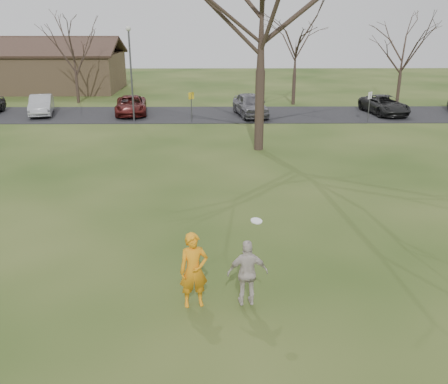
{
  "coord_description": "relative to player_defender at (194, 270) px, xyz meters",
  "views": [
    {
      "loc": [
        -0.16,
        -10.53,
        6.75
      ],
      "look_at": [
        0.0,
        4.0,
        1.5
      ],
      "focal_mm": 38.73,
      "sensor_mm": 36.0,
      "label": 1
    }
  ],
  "objects": [
    {
      "name": "catching_play",
      "position": [
        1.3,
        -0.16,
        0.02
      ],
      "size": [
        1.02,
        0.49,
        2.24
      ],
      "color": "beige",
      "rests_on": "ground"
    },
    {
      "name": "small_tree_row",
      "position": [
        5.17,
        30.19,
        2.93
      ],
      "size": [
        55.0,
        5.9,
        8.5
      ],
      "color": "#352821",
      "rests_on": "ground"
    },
    {
      "name": "big_tree",
      "position": [
        2.78,
        15.13,
        6.03
      ],
      "size": [
        9.0,
        9.0,
        14.0
      ],
      "primitive_type": null,
      "color": "#352821",
      "rests_on": "ground"
    },
    {
      "name": "building",
      "position": [
        -19.22,
        38.13,
        0.96
      ],
      "size": [
        20.6,
        8.5,
        5.14
      ],
      "color": "#8C6D4C",
      "rests_on": "ground"
    },
    {
      "name": "car_6",
      "position": [
        12.85,
        25.16,
        -0.26
      ],
      "size": [
        2.95,
        5.11,
        1.34
      ],
      "primitive_type": "imported",
      "rotation": [
        0.0,
        0.0,
        0.16
      ],
      "color": "black",
      "rests_on": "parking_strip"
    },
    {
      "name": "parking_strip",
      "position": [
        0.78,
        25.13,
        -0.95
      ],
      "size": [
        62.0,
        6.5,
        0.04
      ],
      "primitive_type": "cube",
      "color": "black",
      "rests_on": "ground"
    },
    {
      "name": "ground",
      "position": [
        0.78,
        0.13,
        -0.97
      ],
      "size": [
        120.0,
        120.0,
        0.0
      ],
      "primitive_type": "plane",
      "color": "#1E380F",
      "rests_on": "ground"
    },
    {
      "name": "car_2",
      "position": [
        -5.84,
        25.23,
        -0.27
      ],
      "size": [
        2.83,
        5.0,
        1.32
      ],
      "primitive_type": "imported",
      "rotation": [
        0.0,
        0.0,
        0.14
      ],
      "color": "#4F1412",
      "rests_on": "parking_strip"
    },
    {
      "name": "player_defender",
      "position": [
        0.0,
        0.0,
        0.0
      ],
      "size": [
        0.79,
        0.6,
        1.94
      ],
      "primitive_type": "imported",
      "rotation": [
        0.0,
        0.0,
        0.22
      ],
      "color": "orange",
      "rests_on": "ground"
    },
    {
      "name": "sign_white",
      "position": [
        10.78,
        22.13,
        0.48
      ],
      "size": [
        0.35,
        0.35,
        2.08
      ],
      "color": "#47474C",
      "rests_on": "ground"
    },
    {
      "name": "sign_yellow",
      "position": [
        -1.22,
        22.13,
        0.48
      ],
      "size": [
        0.35,
        0.35,
        2.08
      ],
      "color": "#47474C",
      "rests_on": "ground"
    },
    {
      "name": "car_1",
      "position": [
        -12.4,
        25.18,
        -0.22
      ],
      "size": [
        2.51,
        4.54,
        1.42
      ],
      "primitive_type": "imported",
      "rotation": [
        0.0,
        0.0,
        0.25
      ],
      "color": "#A0A1A5",
      "rests_on": "parking_strip"
    },
    {
      "name": "car_4",
      "position": [
        2.9,
        24.58,
        -0.13
      ],
      "size": [
        2.72,
        4.98,
        1.61
      ],
      "primitive_type": "imported",
      "rotation": [
        0.0,
        0.0,
        0.18
      ],
      "color": "slate",
      "rests_on": "parking_strip"
    },
    {
      "name": "lamp_post",
      "position": [
        -5.22,
        22.63,
        3.0
      ],
      "size": [
        0.34,
        0.34,
        6.27
      ],
      "color": "#47474C",
      "rests_on": "ground"
    }
  ]
}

